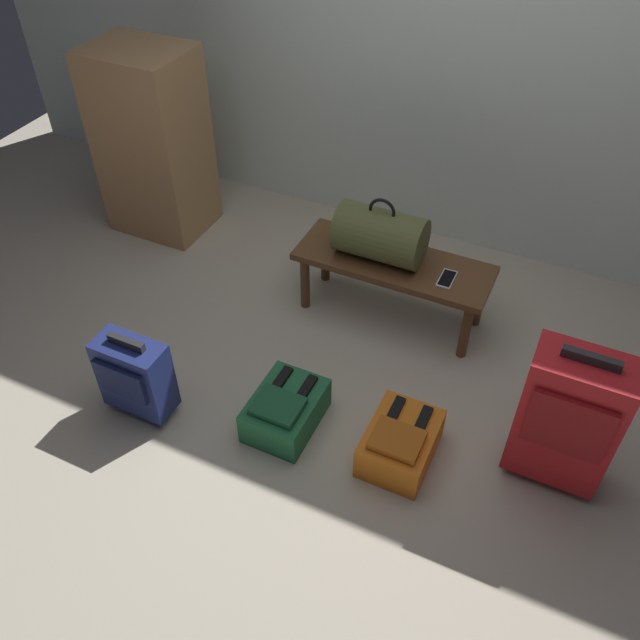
# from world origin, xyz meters

# --- Properties ---
(ground_plane) EXTENTS (6.60, 6.60, 0.00)m
(ground_plane) POSITION_xyz_m (0.00, 0.00, 0.00)
(ground_plane) COLOR #B2A893
(bench) EXTENTS (1.00, 0.36, 0.37)m
(bench) POSITION_xyz_m (0.08, 0.73, 0.31)
(bench) COLOR brown
(bench) RESTS_ON ground
(duffel_bag_olive) EXTENTS (0.44, 0.26, 0.34)m
(duffel_bag_olive) POSITION_xyz_m (-0.01, 0.73, 0.50)
(duffel_bag_olive) COLOR #51562D
(duffel_bag_olive) RESTS_ON bench
(cell_phone) EXTENTS (0.07, 0.14, 0.01)m
(cell_phone) POSITION_xyz_m (0.36, 0.70, 0.37)
(cell_phone) COLOR silver
(cell_phone) RESTS_ON bench
(suitcase_upright_red) EXTENTS (0.38, 0.24, 0.72)m
(suitcase_upright_red) POSITION_xyz_m (1.05, 0.08, 0.37)
(suitcase_upright_red) COLOR red
(suitcase_upright_red) RESTS_ON ground
(suitcase_small_navy) EXTENTS (0.32, 0.19, 0.46)m
(suitcase_small_navy) POSITION_xyz_m (-0.72, -0.38, 0.24)
(suitcase_small_navy) COLOR navy
(suitcase_small_navy) RESTS_ON ground
(backpack_green) EXTENTS (0.28, 0.38, 0.21)m
(backpack_green) POSITION_xyz_m (-0.08, -0.17, 0.09)
(backpack_green) COLOR #1E6038
(backpack_green) RESTS_ON ground
(backpack_orange) EXTENTS (0.28, 0.38, 0.21)m
(backpack_orange) POSITION_xyz_m (0.45, -0.12, 0.09)
(backpack_orange) COLOR orange
(backpack_orange) RESTS_ON ground
(side_cabinet) EXTENTS (0.56, 0.44, 1.10)m
(side_cabinet) POSITION_xyz_m (-1.52, 0.94, 0.55)
(side_cabinet) COLOR #A87A4C
(side_cabinet) RESTS_ON ground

